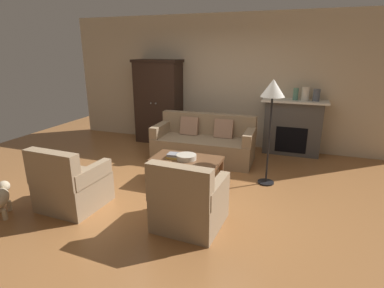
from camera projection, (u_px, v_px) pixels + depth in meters
ground_plane at (180, 187)px, 4.77m from camera, size 9.60×9.60×0.00m
back_wall at (222, 82)px, 6.64m from camera, size 7.20×0.10×2.80m
fireplace at (292, 127)px, 6.16m from camera, size 1.26×0.48×1.12m
armoire at (159, 102)px, 6.93m from camera, size 1.06×0.57×1.86m
couch at (204, 143)px, 5.92m from camera, size 1.94×0.90×0.86m
coffee_table at (187, 161)px, 4.84m from camera, size 1.10×0.60×0.42m
fruit_bowl at (186, 157)px, 4.76m from camera, size 0.32×0.32×0.08m
book_stack at (175, 156)px, 4.82m from camera, size 0.26×0.19×0.08m
mantel_vase_jade at (296, 94)px, 5.95m from camera, size 0.10×0.10×0.23m
mantel_vase_cream at (306, 94)px, 5.88m from camera, size 0.15×0.15×0.27m
mantel_vase_slate at (316, 95)px, 5.82m from camera, size 0.13×0.13×0.23m
armchair_near_left at (71, 186)px, 4.09m from camera, size 0.81×0.80×0.88m
armchair_near_right at (189, 203)px, 3.64m from camera, size 0.81×0.81×0.88m
floor_lamp at (273, 94)px, 4.50m from camera, size 0.36×0.36×1.66m
dog at (0, 197)px, 3.92m from camera, size 0.42×0.49×0.39m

